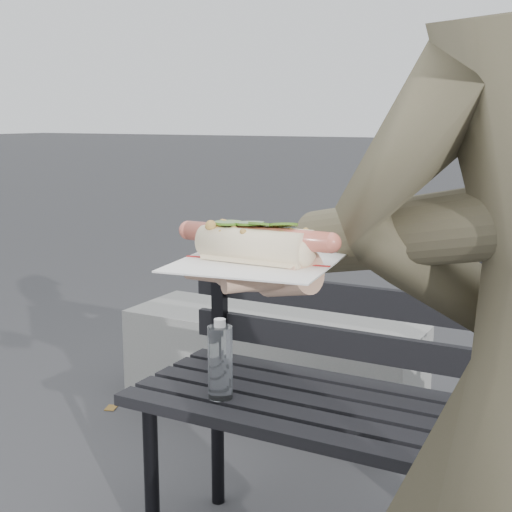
{
  "coord_description": "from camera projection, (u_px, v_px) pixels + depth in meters",
  "views": [
    {
      "loc": [
        0.33,
        -0.83,
        1.19
      ],
      "look_at": [
        -0.08,
        -0.06,
        1.02
      ],
      "focal_mm": 50.0,
      "sensor_mm": 36.0,
      "label": 1
    }
  ],
  "objects": [
    {
      "name": "park_bench",
      "position": [
        423.0,
        393.0,
        1.75
      ],
      "size": [
        1.5,
        0.44,
        0.88
      ],
      "color": "black",
      "rests_on": "ground"
    },
    {
      "name": "held_hotdog",
      "position": [
        418.0,
        234.0,
        0.85
      ],
      "size": [
        0.61,
        0.31,
        0.2
      ],
      "color": "#4E4B34"
    },
    {
      "name": "concrete_block",
      "position": [
        272.0,
        365.0,
        2.89
      ],
      "size": [
        1.2,
        0.4,
        0.4
      ],
      "primitive_type": "cube",
      "color": "slate",
      "rests_on": "ground"
    }
  ]
}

